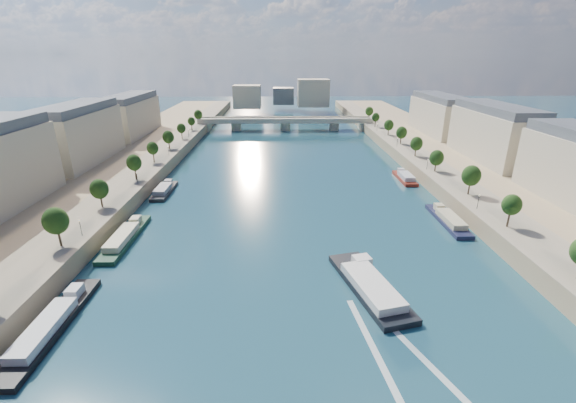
{
  "coord_description": "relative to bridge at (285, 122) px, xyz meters",
  "views": [
    {
      "loc": [
        -4.15,
        -15.96,
        46.59
      ],
      "look_at": [
        -1.61,
        92.3,
        5.0
      ],
      "focal_mm": 24.0,
      "sensor_mm": 36.0,
      "label": 1
    }
  ],
  "objects": [
    {
      "name": "ground",
      "position": [
        0.0,
        -136.07,
        -5.08
      ],
      "size": [
        700.0,
        700.0,
        0.0
      ],
      "primitive_type": "plane",
      "color": "#0D2F39",
      "rests_on": "ground"
    },
    {
      "name": "quay_left",
      "position": [
        -72.0,
        -136.07,
        -2.58
      ],
      "size": [
        44.0,
        520.0,
        5.0
      ],
      "primitive_type": "cube",
      "color": "#9E8460",
      "rests_on": "ground"
    },
    {
      "name": "quay_right",
      "position": [
        72.0,
        -136.07,
        -2.58
      ],
      "size": [
        44.0,
        520.0,
        5.0
      ],
      "primitive_type": "cube",
      "color": "#9E8460",
      "rests_on": "ground"
    },
    {
      "name": "pave_left",
      "position": [
        -57.0,
        -136.07,
        -0.03
      ],
      "size": [
        14.0,
        520.0,
        0.1
      ],
      "primitive_type": "cube",
      "color": "gray",
      "rests_on": "quay_left"
    },
    {
      "name": "pave_right",
      "position": [
        57.0,
        -136.07,
        -0.03
      ],
      "size": [
        14.0,
        520.0,
        0.1
      ],
      "primitive_type": "cube",
      "color": "gray",
      "rests_on": "quay_right"
    },
    {
      "name": "trees_left",
      "position": [
        -55.0,
        -134.07,
        5.39
      ],
      "size": [
        4.8,
        268.8,
        8.26
      ],
      "color": "#382B1E",
      "rests_on": "ground"
    },
    {
      "name": "trees_right",
      "position": [
        55.0,
        -126.07,
        5.39
      ],
      "size": [
        4.8,
        268.8,
        8.26
      ],
      "color": "#382B1E",
      "rests_on": "ground"
    },
    {
      "name": "lamps_left",
      "position": [
        -52.5,
        -146.07,
        2.7
      ],
      "size": [
        0.36,
        200.36,
        4.28
      ],
      "color": "black",
      "rests_on": "ground"
    },
    {
      "name": "lamps_right",
      "position": [
        52.5,
        -131.07,
        2.7
      ],
      "size": [
        0.36,
        200.36,
        4.28
      ],
      "color": "black",
      "rests_on": "ground"
    },
    {
      "name": "buildings_left",
      "position": [
        -85.0,
        -124.07,
        11.37
      ],
      "size": [
        16.0,
        226.0,
        23.2
      ],
      "color": "#C4B397",
      "rests_on": "ground"
    },
    {
      "name": "buildings_right",
      "position": [
        85.0,
        -124.07,
        11.37
      ],
      "size": [
        16.0,
        226.0,
        23.2
      ],
      "color": "#C4B397",
      "rests_on": "ground"
    },
    {
      "name": "skyline",
      "position": [
        3.19,
        83.46,
        9.57
      ],
      "size": [
        79.0,
        42.0,
        22.0
      ],
      "color": "#C4B397",
      "rests_on": "ground"
    },
    {
      "name": "bridge",
      "position": [
        0.0,
        0.0,
        0.0
      ],
      "size": [
        112.0,
        12.0,
        8.15
      ],
      "color": "#C1B79E",
      "rests_on": "ground"
    },
    {
      "name": "tour_barge",
      "position": [
        14.66,
        -183.28,
        -4.07
      ],
      "size": [
        14.17,
        28.2,
        3.74
      ],
      "rotation": [
        0.0,
        0.0,
        0.25
      ],
      "color": "black",
      "rests_on": "ground"
    },
    {
      "name": "wake",
      "position": [
        14.66,
        -199.9,
        -5.06
      ],
      "size": [
        13.89,
        25.94,
        0.04
      ],
      "color": "silver",
      "rests_on": "ground"
    },
    {
      "name": "moored_barges_left",
      "position": [
        -45.5,
        -191.86,
        -4.24
      ],
      "size": [
        5.0,
        155.36,
        3.6
      ],
      "color": "#1B1F3C",
      "rests_on": "ground"
    },
    {
      "name": "moored_barges_right",
      "position": [
        45.5,
        -182.95,
        -4.24
      ],
      "size": [
        5.0,
        158.62,
        3.6
      ],
      "color": "black",
      "rests_on": "ground"
    }
  ]
}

